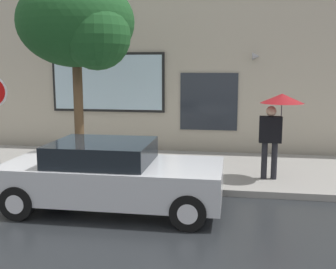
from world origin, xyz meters
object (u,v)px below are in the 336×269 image
at_px(fire_hydrant, 151,159).
at_px(pedestrian_with_umbrella, 278,112).
at_px(parked_car, 111,175).
at_px(street_tree, 80,26).

bearing_deg(fire_hydrant, pedestrian_with_umbrella, 0.48).
height_order(parked_car, pedestrian_with_umbrella, pedestrian_with_umbrella).
bearing_deg(parked_car, fire_hydrant, 80.40).
height_order(parked_car, street_tree, street_tree).
xyz_separation_m(parked_car, fire_hydrant, (0.36, 2.15, -0.15)).
relative_size(parked_car, pedestrian_with_umbrella, 2.10).
height_order(fire_hydrant, pedestrian_with_umbrella, pedestrian_with_umbrella).
bearing_deg(street_tree, fire_hydrant, 10.02).
bearing_deg(street_tree, parked_car, -55.90).
height_order(pedestrian_with_umbrella, street_tree, street_tree).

